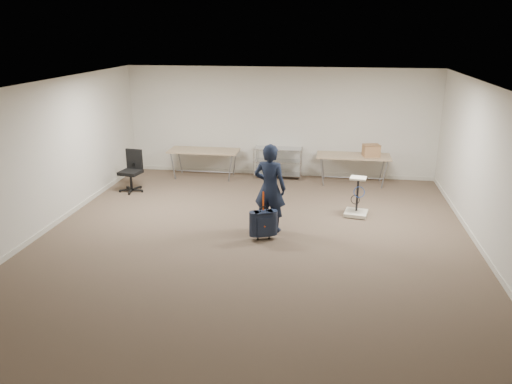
# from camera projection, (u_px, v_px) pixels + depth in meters

# --- Properties ---
(ground) EXTENTS (9.00, 9.00, 0.00)m
(ground) POSITION_uv_depth(u_px,v_px,m) (253.00, 242.00, 9.10)
(ground) COLOR #493B2C
(ground) RESTS_ON ground
(room_shell) EXTENTS (8.00, 9.00, 9.00)m
(room_shell) POSITION_uv_depth(u_px,v_px,m) (263.00, 213.00, 10.38)
(room_shell) COLOR beige
(room_shell) RESTS_ON ground
(folding_table_left) EXTENTS (1.80, 0.75, 0.73)m
(folding_table_left) POSITION_uv_depth(u_px,v_px,m) (204.00, 152.00, 12.86)
(folding_table_left) COLOR #9E7E60
(folding_table_left) RESTS_ON ground
(folding_table_right) EXTENTS (1.80, 0.75, 0.73)m
(folding_table_right) POSITION_uv_depth(u_px,v_px,m) (353.00, 157.00, 12.33)
(folding_table_right) COLOR #9E7E60
(folding_table_right) RESTS_ON ground
(wire_shelf) EXTENTS (1.22, 0.47, 0.80)m
(wire_shelf) POSITION_uv_depth(u_px,v_px,m) (278.00, 161.00, 12.91)
(wire_shelf) COLOR #BABDC1
(wire_shelf) RESTS_ON ground
(person) EXTENTS (0.69, 0.52, 1.70)m
(person) POSITION_uv_depth(u_px,v_px,m) (270.00, 188.00, 9.38)
(person) COLOR black
(person) RESTS_ON ground
(suitcase) EXTENTS (0.38, 0.30, 0.92)m
(suitcase) POSITION_uv_depth(u_px,v_px,m) (263.00, 223.00, 9.12)
(suitcase) COLOR black
(suitcase) RESTS_ON ground
(office_chair) EXTENTS (0.60, 0.60, 0.98)m
(office_chair) POSITION_uv_depth(u_px,v_px,m) (132.00, 179.00, 11.89)
(office_chair) COLOR black
(office_chair) RESTS_ON ground
(equipment_cart) EXTENTS (0.52, 0.52, 0.83)m
(equipment_cart) POSITION_uv_depth(u_px,v_px,m) (356.00, 206.00, 10.32)
(equipment_cart) COLOR beige
(equipment_cart) RESTS_ON ground
(cardboard_box) EXTENTS (0.44, 0.37, 0.29)m
(cardboard_box) POSITION_uv_depth(u_px,v_px,m) (371.00, 150.00, 12.17)
(cardboard_box) COLOR olive
(cardboard_box) RESTS_ON folding_table_right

